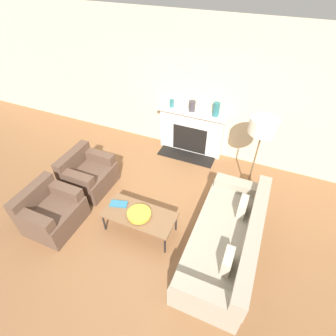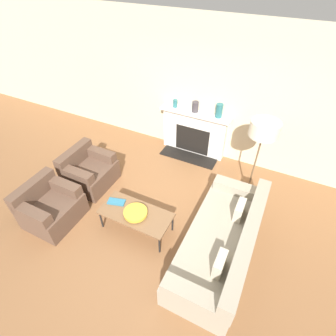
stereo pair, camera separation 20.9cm
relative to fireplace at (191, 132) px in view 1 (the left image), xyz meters
The scene contains 13 objects.
ground_plane 2.42m from the fireplace, 87.85° to the right, with size 18.00×18.00×0.00m, color brown.
wall_back 0.96m from the fireplace, 58.64° to the left, with size 18.00×0.06×2.90m.
fireplace is the anchor object (origin of this frame).
couch 2.74m from the fireplace, 58.59° to the right, with size 0.95×2.27×0.79m.
armchair_near 3.32m from the fireplace, 116.33° to the right, with size 0.81×0.88×0.76m.
armchair_far 2.44m from the fireplace, 127.22° to the right, with size 0.81×0.88×0.76m.
coffee_table 2.50m from the fireplace, 90.39° to the right, with size 1.20×0.56×0.41m.
bowl 2.53m from the fireplace, 89.91° to the right, with size 0.39×0.39×0.08m.
book 2.48m from the fireplace, 100.01° to the right, with size 0.32×0.22×0.02m.
floor_lamp 1.93m from the fireplace, 29.21° to the right, with size 0.48×0.48×1.64m.
mantel_vase_left 0.78m from the fireplace, behind, with size 0.10×0.10×0.17m.
mantel_vase_center_left 0.64m from the fireplace, 141.55° to the left, with size 0.14×0.14×0.22m.
mantel_vase_center_right 0.84m from the fireplace, ahead, with size 0.14×0.14×0.29m.
Camera 1 is at (1.41, -2.47, 3.78)m, focal length 28.00 mm.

